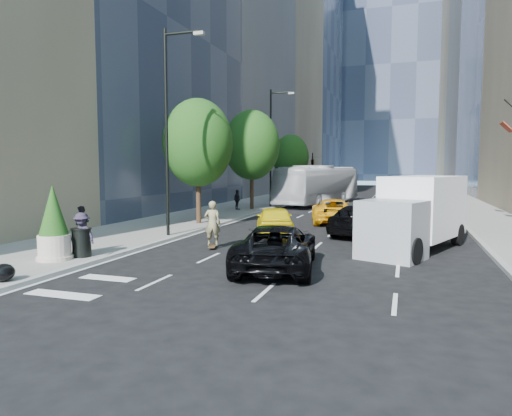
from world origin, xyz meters
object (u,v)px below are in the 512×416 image
(trash_can, at_px, (82,243))
(black_sedan_lincoln, at_px, (276,247))
(skateboarder, at_px, (212,226))
(city_bus, at_px, (319,185))
(black_sedan_mercedes, at_px, (364,220))
(planter_shrub, at_px, (54,224))
(box_truck, at_px, (416,213))

(trash_can, bearing_deg, black_sedan_lincoln, 7.45)
(skateboarder, height_order, city_bus, city_bus)
(black_sedan_lincoln, bearing_deg, city_bus, -91.71)
(black_sedan_lincoln, xyz_separation_m, city_bus, (-3.70, 28.09, 1.09))
(black_sedan_mercedes, bearing_deg, city_bus, -55.82)
(skateboarder, relative_size, trash_can, 1.88)
(black_sedan_mercedes, bearing_deg, planter_shrub, 63.82)
(black_sedan_mercedes, relative_size, city_bus, 0.41)
(skateboarder, height_order, black_sedan_lincoln, skateboarder)
(black_sedan_lincoln, height_order, planter_shrub, planter_shrub)
(black_sedan_mercedes, xyz_separation_m, planter_shrub, (-10.08, -10.70, 0.66))
(black_sedan_lincoln, relative_size, black_sedan_mercedes, 1.01)
(black_sedan_lincoln, relative_size, planter_shrub, 2.01)
(black_sedan_mercedes, bearing_deg, trash_can, 63.48)
(skateboarder, relative_size, box_truck, 0.28)
(black_sedan_mercedes, bearing_deg, black_sedan_lincoln, 93.59)
(skateboarder, relative_size, planter_shrub, 0.71)
(box_truck, xyz_separation_m, planter_shrub, (-12.53, -6.98, -0.13))
(city_bus, relative_size, trash_can, 12.93)
(box_truck, bearing_deg, black_sedan_mercedes, 144.82)
(black_sedan_lincoln, xyz_separation_m, black_sedan_mercedes, (2.16, 9.00, 0.03))
(planter_shrub, bearing_deg, trash_can, 51.72)
(black_sedan_mercedes, relative_size, planter_shrub, 1.99)
(skateboarder, xyz_separation_m, city_bus, (0.00, 25.14, 0.89))
(black_sedan_mercedes, height_order, box_truck, box_truck)
(black_sedan_mercedes, distance_m, planter_shrub, 14.72)
(black_sedan_lincoln, height_order, black_sedan_mercedes, black_sedan_mercedes)
(black_sedan_lincoln, bearing_deg, box_truck, -140.35)
(skateboarder, distance_m, planter_shrub, 6.30)
(trash_can, distance_m, planter_shrub, 1.23)
(black_sedan_mercedes, distance_m, box_truck, 4.53)
(city_bus, bearing_deg, planter_shrub, -85.07)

